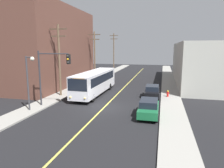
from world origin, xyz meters
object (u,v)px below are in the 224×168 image
(parked_car_black, at_px, (152,91))
(utility_pole_far, at_px, (114,50))
(city_bus, at_px, (95,81))
(parked_car_green, at_px, (149,108))
(fire_hydrant, at_px, (168,93))
(traffic_signal_left_corner, at_px, (52,68))
(street_lamp_left, at_px, (29,75))
(utility_pole_near, at_px, (59,57))
(utility_pole_mid, at_px, (95,54))

(parked_car_black, distance_m, utility_pole_far, 32.82)
(city_bus, xyz_separation_m, parked_car_green, (7.99, -7.88, -0.98))
(fire_hydrant, bearing_deg, traffic_signal_left_corner, -148.49)
(city_bus, bearing_deg, fire_hydrant, 1.15)
(utility_pole_far, bearing_deg, street_lamp_left, -89.08)
(parked_car_black, bearing_deg, traffic_signal_left_corner, -145.19)
(utility_pole_near, xyz_separation_m, street_lamp_left, (0.34, -7.00, -1.54))
(parked_car_green, relative_size, utility_pole_near, 0.47)
(parked_car_green, relative_size, utility_pole_mid, 0.47)
(utility_pole_far, height_order, street_lamp_left, utility_pole_far)
(city_bus, relative_size, utility_pole_mid, 1.29)
(parked_car_green, height_order, utility_pole_near, utility_pole_near)
(utility_pole_mid, xyz_separation_m, fire_hydrant, (13.89, -11.62, -4.77))
(city_bus, relative_size, parked_car_green, 2.77)
(traffic_signal_left_corner, bearing_deg, city_bus, 72.06)
(utility_pole_mid, bearing_deg, city_bus, -71.31)
(parked_car_green, height_order, street_lamp_left, street_lamp_left)
(parked_car_black, xyz_separation_m, utility_pole_far, (-12.33, 30.02, 4.93))
(utility_pole_far, bearing_deg, parked_car_green, -71.81)
(fire_hydrant, bearing_deg, parked_car_green, -103.26)
(fire_hydrant, bearing_deg, utility_pole_near, -169.90)
(city_bus, bearing_deg, parked_car_black, -1.22)
(city_bus, xyz_separation_m, street_lamp_left, (-3.79, -9.30, 1.92))
(utility_pole_mid, bearing_deg, parked_car_green, -58.69)
(street_lamp_left, bearing_deg, utility_pole_mid, 90.57)
(fire_hydrant, bearing_deg, parked_car_black, -169.47)
(street_lamp_left, relative_size, fire_hydrant, 6.55)
(utility_pole_near, distance_m, street_lamp_left, 7.17)
(utility_pole_far, distance_m, street_lamp_left, 39.20)
(parked_car_black, xyz_separation_m, utility_pole_mid, (-11.91, 11.98, 4.51))
(city_bus, height_order, traffic_signal_left_corner, traffic_signal_left_corner)
(utility_pole_near, xyz_separation_m, traffic_signal_left_corner, (1.76, -5.02, -0.98))
(traffic_signal_left_corner, bearing_deg, utility_pole_far, 93.15)
(utility_pole_near, relative_size, utility_pole_far, 0.91)
(utility_pole_near, relative_size, utility_pole_mid, 0.99)
(parked_car_green, bearing_deg, traffic_signal_left_corner, 176.87)
(city_bus, xyz_separation_m, utility_pole_mid, (-4.00, 11.81, 3.54))
(utility_pole_far, distance_m, traffic_signal_left_corner, 37.25)
(parked_car_black, bearing_deg, utility_pole_mid, 134.82)
(parked_car_black, bearing_deg, utility_pole_near, -169.97)
(utility_pole_near, bearing_deg, utility_pole_far, 90.51)
(parked_car_black, relative_size, traffic_signal_left_corner, 0.74)
(parked_car_green, distance_m, utility_pole_mid, 23.49)
(utility_pole_far, relative_size, fire_hydrant, 12.19)
(traffic_signal_left_corner, bearing_deg, utility_pole_mid, 94.86)
(parked_car_black, height_order, fire_hydrant, parked_car_black)
(utility_pole_near, bearing_deg, utility_pole_mid, 89.46)
(utility_pole_near, height_order, traffic_signal_left_corner, utility_pole_near)
(parked_car_green, relative_size, street_lamp_left, 0.80)
(parked_car_green, distance_m, street_lamp_left, 12.21)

